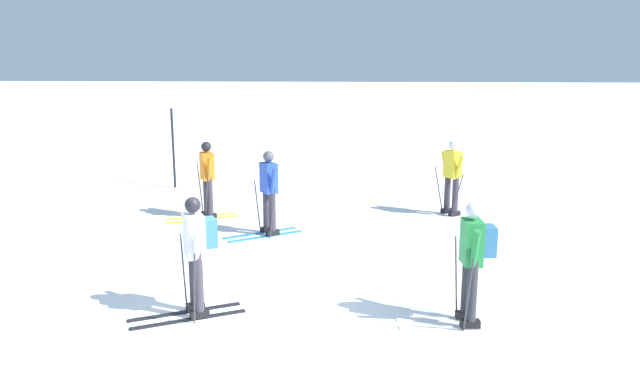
# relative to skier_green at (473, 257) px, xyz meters

# --- Properties ---
(ground_plane) EXTENTS (120.00, 120.00, 0.00)m
(ground_plane) POSITION_rel_skier_green_xyz_m (-3.15, 0.01, -0.96)
(ground_plane) COLOR white
(far_snow_ridge) EXTENTS (80.00, 6.31, 2.19)m
(far_snow_ridge) POSITION_rel_skier_green_xyz_m (-3.15, 19.01, 0.14)
(far_snow_ridge) COLOR white
(far_snow_ridge) RESTS_ON ground
(skier_green) EXTENTS (1.62, 1.00, 1.71)m
(skier_green) POSITION_rel_skier_green_xyz_m (0.00, 0.00, 0.00)
(skier_green) COLOR silver
(skier_green) RESTS_ON ground
(skier_yellow) EXTENTS (1.57, 1.12, 1.71)m
(skier_yellow) POSITION_rel_skier_green_xyz_m (0.61, 5.86, -0.04)
(skier_yellow) COLOR silver
(skier_yellow) RESTS_ON ground
(skier_blue) EXTENTS (1.55, 1.17, 1.71)m
(skier_blue) POSITION_rel_skier_green_xyz_m (-3.29, 4.12, -0.04)
(skier_blue) COLOR #237AC6
(skier_blue) RESTS_ON ground
(skier_white) EXTENTS (1.60, 1.03, 1.71)m
(skier_white) POSITION_rel_skier_green_xyz_m (-3.76, 0.12, -0.00)
(skier_white) COLOR black
(skier_white) RESTS_ON ground
(skier_orange) EXTENTS (1.59, 1.06, 1.71)m
(skier_orange) POSITION_rel_skier_green_xyz_m (-4.81, 5.34, -0.04)
(skier_orange) COLOR gold
(skier_orange) RESTS_ON ground
(trail_marker_pole) EXTENTS (0.06, 0.06, 2.15)m
(trail_marker_pole) POSITION_rel_skier_green_xyz_m (-6.43, 8.42, 0.12)
(trail_marker_pole) COLOR black
(trail_marker_pole) RESTS_ON ground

